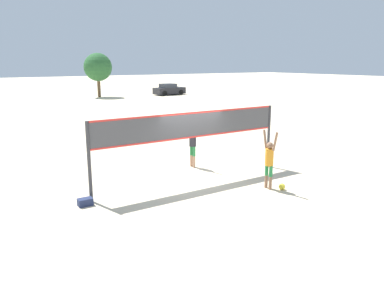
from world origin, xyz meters
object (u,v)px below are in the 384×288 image
object	(u,v)px
volleyball_net	(192,131)
gear_bag	(85,202)
player_blocker	(193,140)
player_spiker	(269,159)
volleyball	(282,187)
parked_car_near	(169,90)
tree_left_cluster	(98,67)

from	to	relation	value
volleyball_net	gear_bag	distance (m)	4.32
player_blocker	player_spiker	bearing A→B (deg)	11.28
player_spiker	gear_bag	xyz separation A→B (m)	(-5.73, 1.82, -0.94)
volleyball	gear_bag	xyz separation A→B (m)	(-6.05, 2.16, 0.01)
player_blocker	parked_car_near	distance (m)	33.92
volleyball	tree_left_cluster	world-z (taller)	tree_left_cluster
player_spiker	parked_car_near	size ratio (longest dim) A/B	0.48
volleyball_net	player_blocker	world-z (taller)	volleyball_net
volleyball	player_blocker	bearing A→B (deg)	104.63
volleyball_net	volleyball	bearing A→B (deg)	-48.77
tree_left_cluster	player_spiker	bearing A→B (deg)	-100.04
volleyball_net	parked_car_near	size ratio (longest dim) A/B	1.81
volleyball	volleyball_net	bearing A→B (deg)	131.23
gear_bag	parked_car_near	distance (m)	38.02
tree_left_cluster	volleyball_net	bearing A→B (deg)	-103.53
gear_bag	parked_car_near	bearing A→B (deg)	57.08
volleyball_net	parked_car_near	distance (m)	35.84
player_blocker	volleyball	world-z (taller)	player_blocker
volleyball_net	volleyball	xyz separation A→B (m)	(2.09, -2.39, -1.73)
player_spiker	parked_car_near	bearing A→B (deg)	-23.87
player_blocker	volleyball	distance (m)	4.24
player_blocker	tree_left_cluster	distance (m)	32.88
parked_car_near	player_blocker	bearing A→B (deg)	-121.89
gear_bag	tree_left_cluster	world-z (taller)	tree_left_cluster
gear_bag	parked_car_near	xyz separation A→B (m)	(20.66, 31.91, 0.54)
player_spiker	tree_left_cluster	distance (m)	36.30
player_spiker	player_blocker	distance (m)	3.71
volleyball	gear_bag	bearing A→B (deg)	160.34
parked_car_near	volleyball	bearing A→B (deg)	-117.62
volleyball_net	player_blocker	xyz separation A→B (m)	(1.05, 1.60, -0.71)
volleyball	parked_car_near	xyz separation A→B (m)	(14.61, 34.07, 0.55)
player_blocker	gear_bag	bearing A→B (deg)	-70.01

